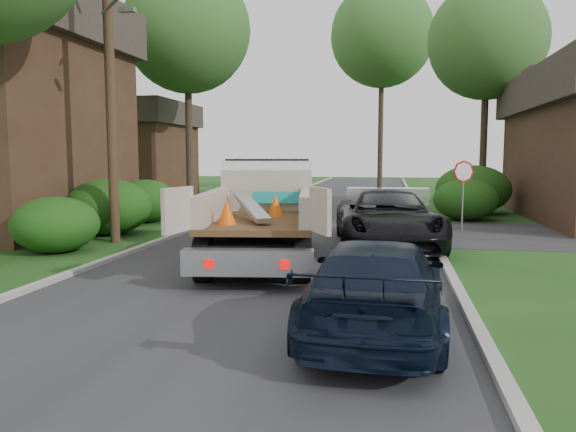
{
  "coord_description": "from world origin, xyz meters",
  "views": [
    {
      "loc": [
        2.78,
        -10.78,
        2.63
      ],
      "look_at": [
        0.38,
        2.3,
        1.2
      ],
      "focal_mm": 35.0,
      "sensor_mm": 36.0,
      "label": 1
    }
  ],
  "objects_px": {
    "tree_left_back": "(21,16)",
    "stop_sign": "(463,181)",
    "house_left_far": "(126,149)",
    "navy_suv": "(376,286)",
    "tree_center_far": "(382,36)",
    "utility_pole": "(110,70)",
    "tree_left_far": "(187,30)",
    "flatbed_truck": "(266,203)",
    "tree_right_far": "(487,41)",
    "black_pickup": "(387,219)"
  },
  "relations": [
    {
      "from": "tree_left_back",
      "to": "stop_sign",
      "type": "bearing_deg",
      "value": -11.77
    },
    {
      "from": "house_left_far",
      "to": "navy_suv",
      "type": "bearing_deg",
      "value": -56.69
    },
    {
      "from": "stop_sign",
      "to": "navy_suv",
      "type": "bearing_deg",
      "value": -102.74
    },
    {
      "from": "house_left_far",
      "to": "tree_left_back",
      "type": "xyz_separation_m",
      "value": [
        -0.5,
        -9.0,
        5.93
      ]
    },
    {
      "from": "tree_center_far",
      "to": "navy_suv",
      "type": "relative_size",
      "value": 3.02
    },
    {
      "from": "tree_left_back",
      "to": "navy_suv",
      "type": "height_order",
      "value": "tree_left_back"
    },
    {
      "from": "navy_suv",
      "to": "tree_left_back",
      "type": "bearing_deg",
      "value": -40.62
    },
    {
      "from": "utility_pole",
      "to": "navy_suv",
      "type": "distance_m",
      "value": 11.89
    },
    {
      "from": "tree_left_far",
      "to": "flatbed_truck",
      "type": "distance_m",
      "value": 16.94
    },
    {
      "from": "utility_pole",
      "to": "navy_suv",
      "type": "xyz_separation_m",
      "value": [
        8.08,
        -7.48,
        -4.47
      ]
    },
    {
      "from": "tree_left_back",
      "to": "house_left_far",
      "type": "bearing_deg",
      "value": 86.82
    },
    {
      "from": "utility_pole",
      "to": "tree_left_back",
      "type": "distance_m",
      "value": 12.3
    },
    {
      "from": "tree_left_back",
      "to": "tree_center_far",
      "type": "xyz_separation_m",
      "value": [
        16.0,
        17.0,
        2.0
      ]
    },
    {
      "from": "tree_right_far",
      "to": "tree_center_far",
      "type": "bearing_deg",
      "value": 118.81
    },
    {
      "from": "tree_left_far",
      "to": "flatbed_truck",
      "type": "relative_size",
      "value": 1.73
    },
    {
      "from": "tree_right_far",
      "to": "tree_center_far",
      "type": "distance_m",
      "value": 11.68
    },
    {
      "from": "house_left_far",
      "to": "tree_left_back",
      "type": "bearing_deg",
      "value": -93.18
    },
    {
      "from": "tree_left_far",
      "to": "tree_center_far",
      "type": "height_order",
      "value": "tree_center_far"
    },
    {
      "from": "tree_left_far",
      "to": "navy_suv",
      "type": "relative_size",
      "value": 2.53
    },
    {
      "from": "tree_left_far",
      "to": "navy_suv",
      "type": "distance_m",
      "value": 23.47
    },
    {
      "from": "house_left_far",
      "to": "tree_center_far",
      "type": "xyz_separation_m",
      "value": [
        15.5,
        8.0,
        7.93
      ]
    },
    {
      "from": "house_left_far",
      "to": "flatbed_truck",
      "type": "distance_m",
      "value": 22.62
    },
    {
      "from": "house_left_far",
      "to": "tree_right_far",
      "type": "xyz_separation_m",
      "value": [
        21.0,
        -2.0,
        5.43
      ]
    },
    {
      "from": "tree_center_far",
      "to": "navy_suv",
      "type": "bearing_deg",
      "value": -88.94
    },
    {
      "from": "flatbed_truck",
      "to": "navy_suv",
      "type": "height_order",
      "value": "flatbed_truck"
    },
    {
      "from": "tree_left_back",
      "to": "black_pickup",
      "type": "distance_m",
      "value": 20.03
    },
    {
      "from": "house_left_far",
      "to": "flatbed_truck",
      "type": "relative_size",
      "value": 1.07
    },
    {
      "from": "tree_left_far",
      "to": "tree_right_far",
      "type": "xyz_separation_m",
      "value": [
        15.0,
        3.0,
        -0.5
      ]
    },
    {
      "from": "utility_pole",
      "to": "tree_left_back",
      "type": "height_order",
      "value": "tree_left_back"
    },
    {
      "from": "flatbed_truck",
      "to": "stop_sign",
      "type": "bearing_deg",
      "value": 35.82
    },
    {
      "from": "utility_pole",
      "to": "tree_left_back",
      "type": "relative_size",
      "value": 0.83
    },
    {
      "from": "black_pickup",
      "to": "flatbed_truck",
      "type": "bearing_deg",
      "value": -155.8
    },
    {
      "from": "tree_left_far",
      "to": "navy_suv",
      "type": "xyz_separation_m",
      "value": [
        10.1,
        -19.5,
        -8.28
      ]
    },
    {
      "from": "stop_sign",
      "to": "tree_left_back",
      "type": "bearing_deg",
      "value": 168.23
    },
    {
      "from": "flatbed_truck",
      "to": "navy_suv",
      "type": "distance_m",
      "value": 6.86
    },
    {
      "from": "tree_left_far",
      "to": "navy_suv",
      "type": "bearing_deg",
      "value": -62.62
    },
    {
      "from": "house_left_far",
      "to": "tree_right_far",
      "type": "distance_m",
      "value": 21.78
    },
    {
      "from": "utility_pole",
      "to": "tree_right_far",
      "type": "distance_m",
      "value": 20.12
    },
    {
      "from": "stop_sign",
      "to": "flatbed_truck",
      "type": "xyz_separation_m",
      "value": [
        -5.65,
        -5.4,
        -0.39
      ]
    },
    {
      "from": "tree_left_back",
      "to": "tree_left_far",
      "type": "bearing_deg",
      "value": 31.61
    },
    {
      "from": "utility_pole",
      "to": "black_pickup",
      "type": "distance_m",
      "value": 9.27
    },
    {
      "from": "flatbed_truck",
      "to": "navy_suv",
      "type": "relative_size",
      "value": 1.46
    },
    {
      "from": "tree_right_far",
      "to": "black_pickup",
      "type": "distance_m",
      "value": 17.07
    },
    {
      "from": "house_left_far",
      "to": "stop_sign",
      "type": "bearing_deg",
      "value": -34.81
    },
    {
      "from": "tree_right_far",
      "to": "tree_left_back",
      "type": "xyz_separation_m",
      "value": [
        -21.5,
        -7.0,
        0.5
      ]
    },
    {
      "from": "tree_right_far",
      "to": "flatbed_truck",
      "type": "height_order",
      "value": "tree_right_far"
    },
    {
      "from": "house_left_far",
      "to": "tree_right_far",
      "type": "bearing_deg",
      "value": -5.44
    },
    {
      "from": "tree_left_back",
      "to": "utility_pole",
      "type": "bearing_deg",
      "value": -43.26
    },
    {
      "from": "black_pickup",
      "to": "navy_suv",
      "type": "height_order",
      "value": "black_pickup"
    },
    {
      "from": "tree_left_far",
      "to": "flatbed_truck",
      "type": "xyz_separation_m",
      "value": [
        7.05,
        -13.4,
        -7.59
      ]
    }
  ]
}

